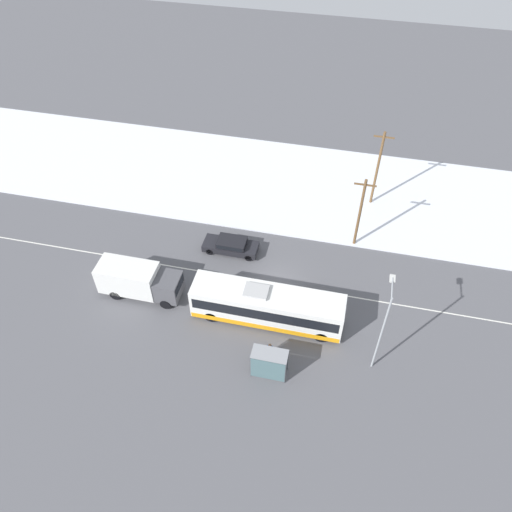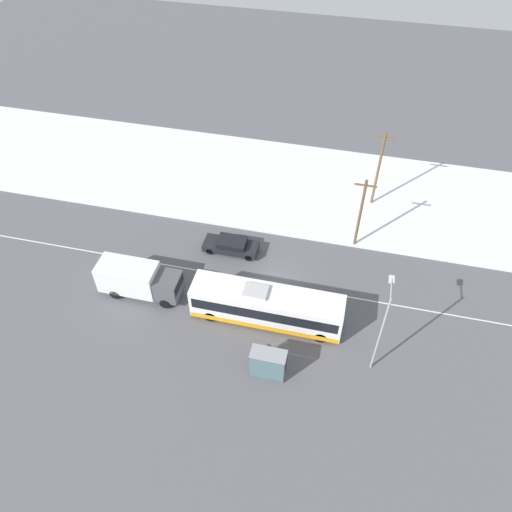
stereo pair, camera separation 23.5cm
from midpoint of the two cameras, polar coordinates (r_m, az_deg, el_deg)
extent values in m
plane|color=#56565B|center=(41.38, 2.55, -3.25)|extent=(120.00, 120.00, 0.00)
cube|color=silver|center=(50.96, 5.54, 7.81)|extent=(80.00, 14.79, 0.12)
cube|color=silver|center=(41.38, 2.55, -3.25)|extent=(60.00, 0.12, 0.00)
cube|color=white|center=(37.86, 1.41, -5.68)|extent=(11.53, 2.55, 2.66)
cube|color=black|center=(37.61, 1.42, -5.38)|extent=(11.07, 2.57, 1.01)
cube|color=orange|center=(38.72, 1.38, -6.69)|extent=(11.41, 2.57, 0.48)
cube|color=#B2B2B2|center=(36.85, 0.14, -4.04)|extent=(1.80, 1.40, 0.24)
cylinder|color=black|center=(37.79, 7.58, -9.17)|extent=(1.00, 0.28, 1.00)
cylinder|color=black|center=(39.16, 8.03, -6.52)|extent=(1.00, 0.28, 1.00)
cylinder|color=black|center=(38.77, -5.05, -6.86)|extent=(1.00, 0.28, 1.00)
cylinder|color=black|center=(40.11, -4.11, -4.36)|extent=(1.00, 0.28, 1.00)
cube|color=silver|center=(40.89, -14.20, -2.29)|extent=(4.71, 2.30, 2.38)
cube|color=#4C4C51|center=(39.93, -9.83, -3.38)|extent=(1.90, 2.19, 1.86)
cube|color=black|center=(39.37, -8.63, -3.28)|extent=(0.06, 1.96, 0.82)
cylinder|color=black|center=(40.08, -10.16, -5.37)|extent=(0.90, 0.26, 0.90)
cylinder|color=black|center=(41.26, -9.18, -3.23)|extent=(0.90, 0.26, 0.90)
cylinder|color=black|center=(41.60, -15.62, -4.21)|extent=(0.90, 0.26, 0.90)
cylinder|color=black|center=(42.74, -14.52, -2.19)|extent=(0.90, 0.26, 0.90)
cube|color=black|center=(43.71, -2.74, 1.11)|extent=(4.78, 1.80, 0.62)
cube|color=black|center=(43.30, -2.61, 1.59)|extent=(2.49, 1.66, 0.47)
cube|color=black|center=(43.30, -2.61, 1.60)|extent=(2.29, 1.69, 0.37)
cylinder|color=black|center=(43.71, -5.14, 0.55)|extent=(0.64, 0.22, 0.64)
cylinder|color=black|center=(44.78, -4.56, 1.95)|extent=(0.64, 0.22, 0.64)
cylinder|color=black|center=(42.98, -0.70, -0.20)|extent=(0.64, 0.22, 0.64)
cylinder|color=black|center=(44.06, -0.21, 1.24)|extent=(0.64, 0.22, 0.64)
cylinder|color=#23232D|center=(36.81, 1.46, -11.13)|extent=(0.11, 0.11, 0.74)
cylinder|color=#23232D|center=(36.79, 1.80, -11.19)|extent=(0.11, 0.11, 0.74)
cube|color=#19478C|center=(36.24, 1.65, -10.58)|extent=(0.38, 0.21, 0.61)
sphere|color=#8E6647|center=(35.88, 1.67, -10.19)|extent=(0.26, 0.26, 0.26)
cylinder|color=#19478C|center=(36.29, 1.27, -10.53)|extent=(0.10, 0.10, 0.58)
cylinder|color=#19478C|center=(36.24, 2.03, -10.68)|extent=(0.10, 0.10, 0.58)
cube|color=gray|center=(34.42, 1.64, -11.13)|extent=(2.50, 1.20, 0.06)
cube|color=slate|center=(35.11, 1.40, -12.95)|extent=(2.40, 0.04, 2.16)
cylinder|color=#474C51|center=(35.86, -0.13, -11.08)|extent=(0.08, 0.08, 2.34)
cylinder|color=#474C51|center=(35.64, 3.74, -11.80)|extent=(0.08, 0.08, 2.34)
cylinder|color=#474C51|center=(35.28, -0.56, -12.56)|extent=(0.08, 0.08, 2.34)
cylinder|color=#474C51|center=(35.05, 3.39, -13.31)|extent=(0.08, 0.08, 2.34)
cylinder|color=#9EA3A8|center=(34.50, 14.17, -8.83)|extent=(0.14, 0.14, 7.63)
cylinder|color=#9EA3A8|center=(32.29, 15.40, -3.71)|extent=(0.10, 1.85, 0.10)
cube|color=silver|center=(32.97, 15.44, -2.60)|extent=(0.36, 0.60, 0.16)
cylinder|color=brown|center=(43.12, 11.96, 4.68)|extent=(0.24, 0.24, 7.10)
cube|color=brown|center=(41.23, 12.60, 7.88)|extent=(1.80, 0.12, 0.12)
cylinder|color=brown|center=(47.81, 13.93, 9.50)|extent=(0.24, 0.24, 7.88)
cube|color=brown|center=(45.94, 14.68, 12.96)|extent=(1.80, 0.12, 0.12)
camera|label=1|loc=(0.12, -89.84, 0.17)|focal=35.00mm
camera|label=2|loc=(0.12, 90.16, -0.17)|focal=35.00mm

